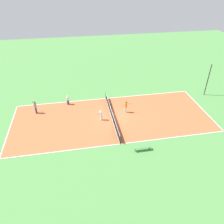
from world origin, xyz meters
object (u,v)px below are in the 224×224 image
Objects in this scene: bench at (142,148)px; player_baseline_gray at (35,106)px; fence_post_back_left at (208,80)px; player_center_orange at (126,106)px; player_far_white at (68,100)px; tennis_ball_far_baseline at (184,116)px; player_near_white at (101,114)px; tennis_ball_midcourt at (57,113)px; tennis_net at (112,115)px.

bench is 14.75m from player_baseline_gray.
player_center_orange is at bearing -78.48° from fence_post_back_left.
player_far_white reaches higher than tennis_ball_far_baseline.
player_center_orange is 25.18× the size of tennis_ball_far_baseline.
player_near_white is 16.52m from fence_post_back_left.
player_far_white is 0.29× the size of fence_post_back_left.
tennis_ball_midcourt is (-3.65, -15.91, 0.00)m from tennis_ball_far_baseline.
tennis_ball_far_baseline is 16.32m from tennis_ball_midcourt.
tennis_net is at bearing 138.72° from player_near_white.
player_near_white is (-6.12, -3.46, 0.47)m from bench.
tennis_net is 15.14m from fence_post_back_left.
fence_post_back_left is at bearing 16.98° from player_center_orange.
player_center_orange is at bearing 114.69° from tennis_net.
player_baseline_gray is 0.37× the size of fence_post_back_left.
bench is 26.83× the size of tennis_ball_far_baseline.
fence_post_back_left is at bearing -107.70° from player_baseline_gray.
tennis_ball_midcourt is 0.01× the size of fence_post_back_left.
player_center_orange is (-0.92, 1.99, 0.50)m from tennis_net.
fence_post_back_left is at bearing -47.70° from player_far_white.
player_near_white is 0.83× the size of player_baseline_gray.
player_center_orange is 11.65m from player_baseline_gray.
player_center_orange is 7.51m from tennis_ball_far_baseline.
fence_post_back_left is (-1.18, 21.44, 2.32)m from tennis_ball_midcourt.
tennis_ball_midcourt is (-1.39, -8.81, -0.95)m from player_center_orange.
bench is 0.38× the size of fence_post_back_left.
fence_post_back_left reaches higher than player_baseline_gray.
player_baseline_gray is (-1.91, -11.49, 0.04)m from player_center_orange.
player_baseline_gray is at bearing 141.57° from bench.
fence_post_back_left reaches higher than tennis_net.
player_near_white reaches higher than player_far_white.
player_near_white reaches higher than bench.
fence_post_back_left is (0.80, 20.01, 1.59)m from player_far_white.
tennis_ball_midcourt is (0.52, 2.67, -0.99)m from player_baseline_gray.
fence_post_back_left reaches higher than player_center_orange.
player_near_white reaches higher than tennis_net.
player_near_white is at bearing -96.18° from tennis_ball_far_baseline.
player_far_white is at bearing -111.26° from tennis_ball_far_baseline.
tennis_net is at bearing -83.90° from player_far_white.
fence_post_back_left reaches higher than tennis_ball_far_baseline.
tennis_ball_midcourt is at bearing -74.61° from player_near_white.
player_center_orange is at bearing 90.44° from bench.
player_far_white is (-4.50, -3.98, -0.07)m from player_near_white.
bench is 1.07× the size of player_center_orange.
tennis_ball_midcourt is at bearing 176.50° from player_center_orange.
player_near_white is 1.08× the size of player_far_white.
bench is 26.83× the size of tennis_ball_midcourt.
tennis_ball_midcourt is at bearing -171.25° from player_far_white.
player_center_orange is 8.97m from tennis_ball_midcourt.
tennis_net is at bearing -98.43° from tennis_ball_far_baseline.
tennis_net is 7.22m from tennis_ball_midcourt.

